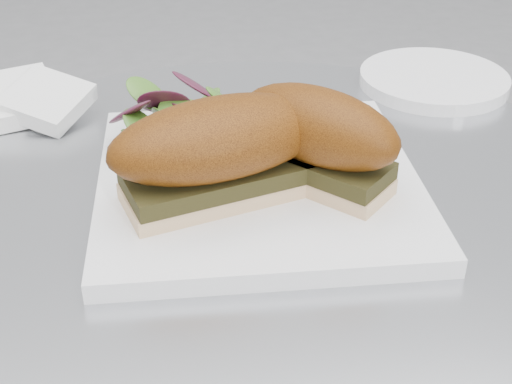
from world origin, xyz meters
The scene contains 6 objects.
plate centered at (0.01, 0.06, 0.74)m, with size 0.26×0.26×0.02m, color white.
sandwich_left centered at (-0.02, 0.03, 0.79)m, with size 0.19×0.12×0.08m.
sandwich_right centered at (0.05, 0.04, 0.79)m, with size 0.14×0.15×0.08m.
salad centered at (-0.04, 0.13, 0.77)m, with size 0.11×0.11×0.05m, color #4D822A, non-canonical shape.
napkin centered at (-0.19, 0.24, 0.74)m, with size 0.12×0.12×0.02m, color white, non-canonical shape.
saucer centered at (0.24, 0.24, 0.74)m, with size 0.16×0.16×0.01m, color white.
Camera 1 is at (-0.09, -0.44, 1.05)m, focal length 50.00 mm.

